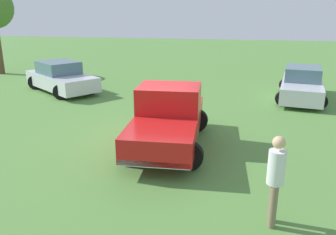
{
  "coord_description": "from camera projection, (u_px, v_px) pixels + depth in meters",
  "views": [
    {
      "loc": [
        -2.54,
        10.11,
        3.9
      ],
      "look_at": [
        -0.63,
        0.7,
        0.9
      ],
      "focal_mm": 36.61,
      "sensor_mm": 36.0,
      "label": 1
    }
  ],
  "objects": [
    {
      "name": "person_bystander",
      "position": [
        276.0,
        176.0,
        6.25
      ],
      "size": [
        0.32,
        0.34,
        1.79
      ],
      "rotation": [
        0.0,
        0.0,
        6.28
      ],
      "color": "#7A6B51",
      "rests_on": "ground_plane"
    },
    {
      "name": "ground_plane",
      "position": [
        153.0,
        136.0,
        11.11
      ],
      "size": [
        80.0,
        80.0,
        0.0
      ],
      "primitive_type": "plane",
      "color": "#54843D"
    },
    {
      "name": "pickup_truck",
      "position": [
        169.0,
        116.0,
        10.17
      ],
      "size": [
        2.42,
        4.76,
        1.8
      ],
      "rotation": [
        0.0,
        0.0,
        1.63
      ],
      "color": "black",
      "rests_on": "ground_plane"
    },
    {
      "name": "sedan_far",
      "position": [
        302.0,
        85.0,
        15.65
      ],
      "size": [
        2.53,
        4.77,
        1.46
      ],
      "rotation": [
        0.0,
        0.0,
        1.41
      ],
      "color": "black",
      "rests_on": "ground_plane"
    },
    {
      "name": "sedan_near",
      "position": [
        61.0,
        78.0,
        17.09
      ],
      "size": [
        4.69,
        4.1,
        1.5
      ],
      "rotation": [
        0.0,
        0.0,
        2.51
      ],
      "color": "black",
      "rests_on": "ground_plane"
    }
  ]
}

